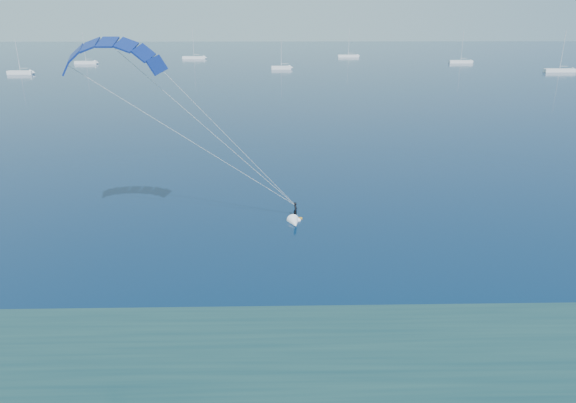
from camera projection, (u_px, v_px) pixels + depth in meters
The scene contains 8 objects.
kitesurfer_rig at pixel (214, 134), 39.89m from camera, with size 18.62×9.35×17.03m.
sailboat_0 at pixel (20, 72), 170.74m from camera, with size 8.13×2.40×11.14m.
sailboat_1 at pixel (86, 62), 211.02m from camera, with size 8.95×2.40×12.25m.
sailboat_2 at pixel (194, 57), 239.22m from camera, with size 10.56×2.40×13.99m.
sailboat_3 at pixel (281, 67), 188.34m from camera, with size 7.19×2.40×10.18m.
sailboat_4 at pixel (348, 56), 249.96m from camera, with size 10.11×2.40×13.56m.
sailboat_5 at pixel (461, 61), 215.54m from camera, with size 9.71×2.40×13.12m.
sailboat_6 at pixel (560, 70), 177.97m from camera, with size 10.54×2.40×14.03m.
Camera 1 is at (3.26, -9.20, 16.97)m, focal length 32.00 mm.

